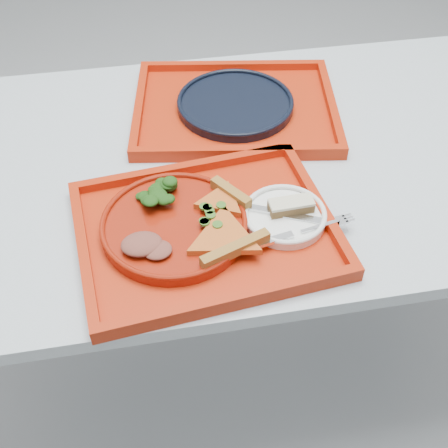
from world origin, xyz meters
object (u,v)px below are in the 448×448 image
Objects in this scene: tray_main at (206,232)px; tray_far at (235,110)px; dinner_plate at (174,226)px; navy_plate at (235,105)px; dessert_bar at (291,206)px.

tray_far is at bearing 65.23° from tray_main.
dinner_plate reaches higher than tray_main.
navy_plate is (0.00, 0.00, 0.01)m from tray_far.
tray_main and tray_far have the same top height.
navy_plate is at bearing 0.00° from tray_far.
tray_main is at bearing -99.89° from tray_far.
dinner_plate is 3.18× the size of dessert_bar.
tray_main is 1.73× the size of dinner_plate.
navy_plate is 0.36m from dessert_bar.
navy_plate is (0.18, 0.35, -0.00)m from dinner_plate.
dessert_bar reaches higher than tray_far.
tray_main is at bearing -108.83° from navy_plate.
dessert_bar is at bearing -0.29° from dinner_plate.
tray_far is at bearing 0.00° from navy_plate.
dinner_plate is (-0.05, 0.01, 0.02)m from tray_main.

